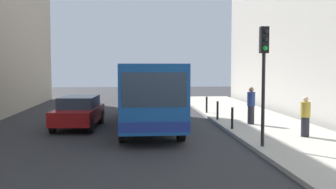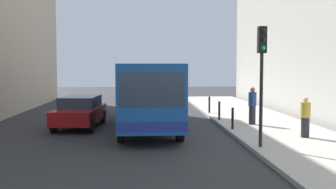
{
  "view_description": "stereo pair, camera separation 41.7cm",
  "coord_description": "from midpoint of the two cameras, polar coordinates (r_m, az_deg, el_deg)",
  "views": [
    {
      "loc": [
        -0.9,
        -16.33,
        2.93
      ],
      "look_at": [
        0.61,
        1.09,
        1.69
      ],
      "focal_mm": 43.51,
      "sensor_mm": 36.0,
      "label": 1
    },
    {
      "loc": [
        -0.48,
        -16.36,
        2.93
      ],
      "look_at": [
        0.61,
        1.09,
        1.69
      ],
      "focal_mm": 43.51,
      "sensor_mm": 36.0,
      "label": 2
    }
  ],
  "objects": [
    {
      "name": "pedestrian_mid_sidewalk",
      "position": [
        19.68,
        10.96,
        -1.52
      ],
      "size": [
        0.38,
        0.38,
        1.77
      ],
      "rotation": [
        0.0,
        0.0,
        0.76
      ],
      "color": "#26262D",
      "rests_on": "sidewalk"
    },
    {
      "name": "bollard_mid",
      "position": [
        21.12,
        6.4,
        -2.23
      ],
      "size": [
        0.11,
        0.11,
        0.95
      ],
      "primitive_type": "cylinder",
      "color": "black",
      "rests_on": "sidewalk"
    },
    {
      "name": "bollard_far",
      "position": [
        24.16,
        4.94,
        -1.43
      ],
      "size": [
        0.11,
        0.11,
        0.95
      ],
      "primitive_type": "cylinder",
      "color": "black",
      "rests_on": "sidewalk"
    },
    {
      "name": "bus",
      "position": [
        19.58,
        -3.61,
        0.53
      ],
      "size": [
        2.67,
        11.05,
        3.0
      ],
      "rotation": [
        0.0,
        0.0,
        3.16
      ],
      "color": "#19519E",
      "rests_on": "ground"
    },
    {
      "name": "bollard_near",
      "position": [
        18.09,
        8.34,
        -3.3
      ],
      "size": [
        0.11,
        0.11,
        0.95
      ],
      "primitive_type": "cylinder",
      "color": "black",
      "rests_on": "sidewalk"
    },
    {
      "name": "car_beside_bus",
      "position": [
        19.69,
        -12.99,
        -2.3
      ],
      "size": [
        2.12,
        4.52,
        1.48
      ],
      "rotation": [
        0.0,
        0.0,
        3.07
      ],
      "color": "maroon",
      "rests_on": "ground"
    },
    {
      "name": "traffic_light",
      "position": [
        14.2,
        12.46,
        4.28
      ],
      "size": [
        0.28,
        0.33,
        4.1
      ],
      "color": "black",
      "rests_on": "sidewalk"
    },
    {
      "name": "sidewalk",
      "position": [
        17.67,
        15.35,
        -5.38
      ],
      "size": [
        4.4,
        40.0,
        0.15
      ],
      "primitive_type": "cube",
      "color": "#ADA89E",
      "rests_on": "ground"
    },
    {
      "name": "ground_plane",
      "position": [
        16.62,
        -2.5,
        -6.09
      ],
      "size": [
        80.0,
        80.0,
        0.0
      ],
      "primitive_type": "plane",
      "color": "#2D2D30"
    },
    {
      "name": "pedestrian_near_signal",
      "position": [
        16.72,
        18.01,
        -3.0
      ],
      "size": [
        0.38,
        0.38,
        1.58
      ],
      "rotation": [
        0.0,
        0.0,
        1.34
      ],
      "color": "#26262D",
      "rests_on": "sidewalk"
    }
  ]
}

